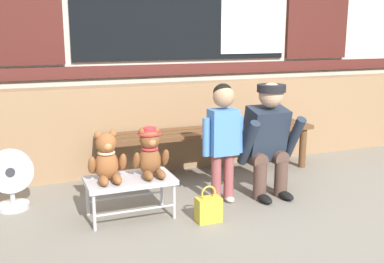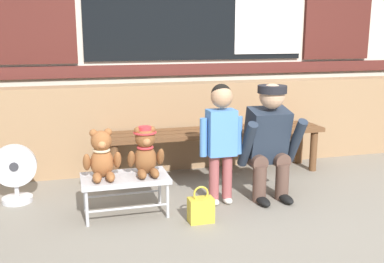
{
  "view_description": "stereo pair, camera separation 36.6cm",
  "coord_description": "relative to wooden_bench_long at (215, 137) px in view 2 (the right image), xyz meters",
  "views": [
    {
      "loc": [
        -1.73,
        -2.77,
        1.34
      ],
      "look_at": [
        -0.42,
        0.57,
        0.55
      ],
      "focal_mm": 42.12,
      "sensor_mm": 36.0,
      "label": 1
    },
    {
      "loc": [
        -1.38,
        -2.88,
        1.34
      ],
      "look_at": [
        -0.42,
        0.57,
        0.55
      ],
      "focal_mm": 42.12,
      "sensor_mm": 36.0,
      "label": 2
    }
  ],
  "objects": [
    {
      "name": "child_standing",
      "position": [
        -0.2,
        -0.72,
        0.22
      ],
      "size": [
        0.35,
        0.18,
        0.96
      ],
      "color": "#994C4C",
      "rests_on": "ground"
    },
    {
      "name": "teddy_bear_with_hat",
      "position": [
        -0.79,
        -0.74,
        0.1
      ],
      "size": [
        0.28,
        0.27,
        0.36
      ],
      "color": "brown",
      "rests_on": "small_display_bench"
    },
    {
      "name": "wooden_bench_long",
      "position": [
        0.0,
        0.0,
        0.0
      ],
      "size": [
        2.1,
        0.4,
        0.44
      ],
      "color": "brown",
      "rests_on": "ground"
    },
    {
      "name": "floor_fan",
      "position": [
        -1.77,
        -0.27,
        -0.13
      ],
      "size": [
        0.34,
        0.24,
        0.48
      ],
      "color": "silver",
      "rests_on": "ground"
    },
    {
      "name": "brick_low_wall",
      "position": [
        0.05,
        0.37,
        0.05
      ],
      "size": [
        6.99,
        0.25,
        0.85
      ],
      "primitive_type": "cube",
      "color": "#997551",
      "rests_on": "ground"
    },
    {
      "name": "small_display_bench",
      "position": [
        -0.95,
        -0.74,
        -0.11
      ],
      "size": [
        0.64,
        0.36,
        0.3
      ],
      "color": "#BCBCC1",
      "rests_on": "ground"
    },
    {
      "name": "adult_crouching",
      "position": [
        0.23,
        -0.69,
        0.11
      ],
      "size": [
        0.5,
        0.49,
        0.95
      ],
      "color": "brown",
      "rests_on": "ground"
    },
    {
      "name": "teddy_bear_plain",
      "position": [
        -1.11,
        -0.74,
        0.09
      ],
      "size": [
        0.28,
        0.26,
        0.36
      ],
      "color": "#93562D",
      "rests_on": "small_display_bench"
    },
    {
      "name": "handbag_on_ground",
      "position": [
        -0.45,
        -1.03,
        -0.28
      ],
      "size": [
        0.18,
        0.11,
        0.27
      ],
      "color": "gold",
      "rests_on": "ground"
    },
    {
      "name": "ground_plane",
      "position": [
        0.05,
        -1.06,
        -0.37
      ],
      "size": [
        60.0,
        60.0,
        0.0
      ],
      "primitive_type": "plane",
      "color": "gray"
    }
  ]
}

